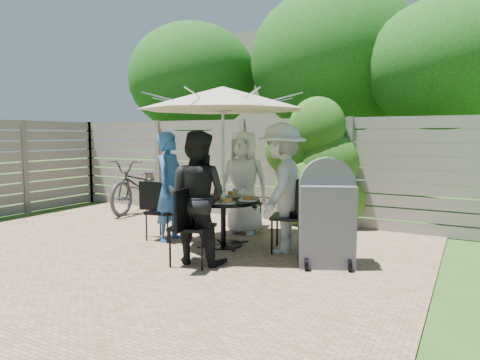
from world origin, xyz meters
The scene contains 24 objects.
backyard_envelope centered at (0.09, 10.29, 2.61)m, with size 60.00×60.00×5.00m.
patio_table centered at (0.77, 1.01, 0.46)m, with size 1.15×1.15×0.67m.
umbrella centered at (0.77, 1.01, 2.04)m, with size 2.57×2.57×2.20m.
chair_back centered at (0.63, 1.96, 0.27)m, with size 0.52×0.69×0.91m.
person_back centered at (0.65, 1.83, 0.81)m, with size 0.79×0.52×1.62m, color silver.
chair_left centered at (-0.19, 0.87, 0.26)m, with size 0.64×0.46×0.86m.
person_left centered at (-0.05, 0.89, 0.80)m, with size 0.58×0.38×1.60m, color #24559C.
chair_front centered at (0.91, 0.05, 0.29)m, with size 0.54×0.72×0.95m.
person_front centered at (0.89, 0.19, 0.80)m, with size 0.78×0.61×1.60m, color black.
chair_right centered at (1.73, 1.15, 0.30)m, with size 0.75×0.57×0.98m.
person_right centered at (1.59, 1.13, 0.86)m, with size 1.11×0.64×1.72m, color #B3B3AE.
plate_back centered at (0.72, 1.37, 0.69)m, with size 0.26×0.26×0.06m.
plate_left centered at (0.41, 0.96, 0.69)m, with size 0.26×0.26×0.06m.
plate_front centered at (0.82, 0.65, 0.69)m, with size 0.26×0.26×0.06m.
plate_right centered at (1.13, 1.06, 0.69)m, with size 0.26×0.26×0.06m.
plate_extra centered at (0.99, 0.74, 0.69)m, with size 0.24×0.24×0.06m.
glass_back centered at (0.63, 1.25, 0.74)m, with size 0.07×0.07×0.14m, color silver.
glass_left centered at (0.53, 0.87, 0.74)m, with size 0.07×0.07×0.14m, color silver.
glass_front centered at (0.91, 0.77, 0.74)m, with size 0.07×0.07×0.14m, color silver.
glass_right centered at (1.01, 1.15, 0.74)m, with size 0.07×0.07×0.14m, color silver.
syrup_jug centered at (0.70, 1.05, 0.75)m, with size 0.09×0.09×0.16m, color #59280C.
coffee_cup centered at (0.84, 1.24, 0.73)m, with size 0.08×0.08×0.12m, color #C6B293.
bicycle centered at (-2.14, 2.60, 0.54)m, with size 0.71×2.04×1.07m, color #333338.
bbq_grill centered at (2.30, 0.82, 0.59)m, with size 0.78×0.70×1.29m.
Camera 1 is at (3.78, -4.02, 1.55)m, focal length 32.00 mm.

